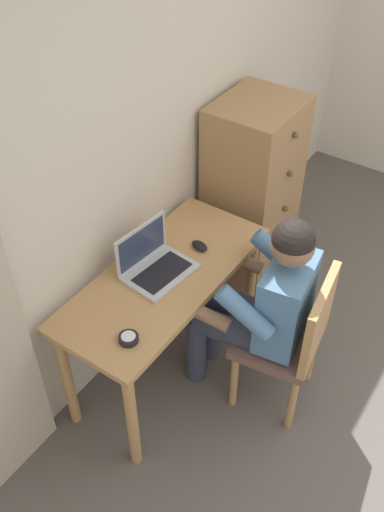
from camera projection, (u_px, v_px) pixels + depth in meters
The scene contains 8 objects.
wall_back at pixel (167, 123), 2.96m from camera, with size 4.80×0.05×2.50m, color beige.
desk at pixel (165, 292), 2.92m from camera, with size 1.22×0.53×0.75m.
dresser at pixel (252, 196), 3.55m from camera, with size 0.53×0.48×1.25m.
chair at pixel (292, 337), 2.87m from camera, with size 0.48×0.46×0.88m.
person_seated at pixel (261, 300), 2.81m from camera, with size 0.59×0.62×1.20m.
laptop at pixel (154, 263), 2.83m from camera, with size 0.36×0.28×0.24m.
computer_mouse at pixel (199, 246), 2.98m from camera, with size 0.06×0.10×0.03m, color black.
desk_clock at pixel (129, 338), 2.51m from camera, with size 0.09×0.09×0.03m.
Camera 1 is at (-2.12, 0.59, 2.71)m, focal length 40.16 mm.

